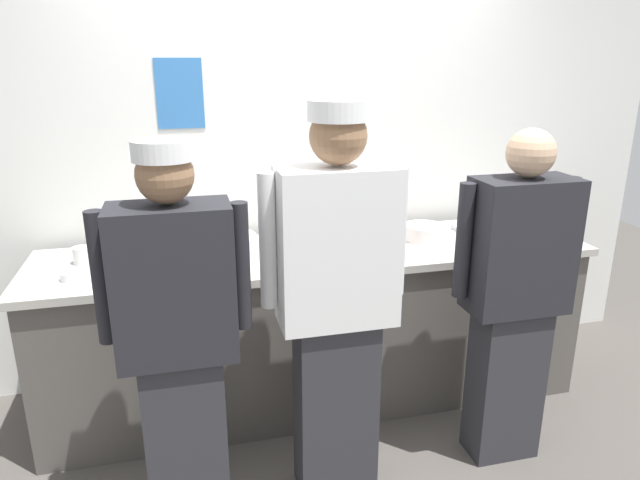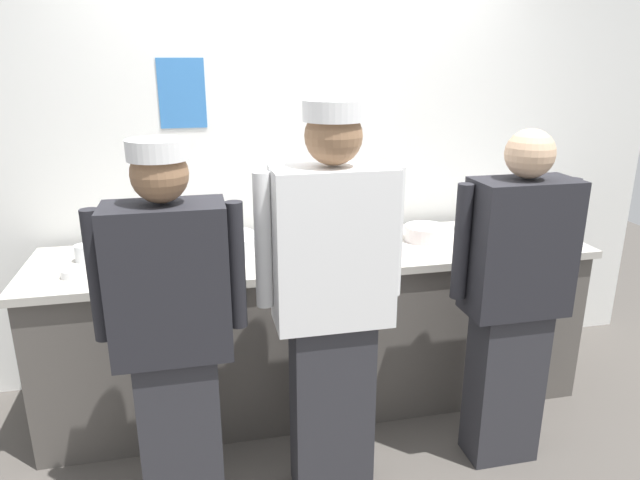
% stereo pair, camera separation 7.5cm
% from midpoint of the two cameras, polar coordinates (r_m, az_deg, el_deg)
% --- Properties ---
extents(ground_plane, '(9.00, 9.00, 0.00)m').
position_cam_midpoint_polar(ground_plane, '(3.16, 0.78, -18.96)').
color(ground_plane, '#514C47').
extents(wall_back, '(4.66, 0.11, 2.69)m').
position_cam_midpoint_polar(wall_back, '(3.43, -2.92, 8.64)').
color(wall_back, white).
rests_on(wall_back, ground).
extents(prep_counter, '(2.97, 0.72, 0.90)m').
position_cam_midpoint_polar(prep_counter, '(3.24, -0.94, -8.55)').
color(prep_counter, '#56514C').
rests_on(prep_counter, ground).
extents(chef_near_left, '(0.59, 0.24, 1.62)m').
position_cam_midpoint_polar(chef_near_left, '(2.32, -14.96, -9.15)').
color(chef_near_left, '#2D2D33').
rests_on(chef_near_left, ground).
extents(chef_center, '(0.62, 0.24, 1.74)m').
position_cam_midpoint_polar(chef_center, '(2.38, 0.76, -5.87)').
color(chef_center, '#2D2D33').
rests_on(chef_center, ground).
extents(chef_far_right, '(0.59, 0.24, 1.61)m').
position_cam_midpoint_polar(chef_far_right, '(2.77, 18.21, -5.19)').
color(chef_far_right, '#2D2D33').
rests_on(chef_far_right, ground).
extents(plate_stack_front, '(0.23, 0.23, 0.08)m').
position_cam_midpoint_polar(plate_stack_front, '(3.28, 9.73, 0.78)').
color(plate_stack_front, white).
rests_on(plate_stack_front, prep_counter).
extents(plate_stack_rear, '(0.23, 0.23, 0.08)m').
position_cam_midpoint_polar(plate_stack_rear, '(2.86, -19.39, -2.55)').
color(plate_stack_rear, white).
rests_on(plate_stack_rear, prep_counter).
extents(mixing_bowl_steel, '(0.35, 0.35, 0.10)m').
position_cam_midpoint_polar(mixing_bowl_steel, '(3.03, -10.39, -0.51)').
color(mixing_bowl_steel, '#B7BABF').
rests_on(mixing_bowl_steel, prep_counter).
extents(sheet_tray, '(0.44, 0.35, 0.02)m').
position_cam_midpoint_polar(sheet_tray, '(3.48, 16.92, 0.74)').
color(sheet_tray, '#B7BABF').
rests_on(sheet_tray, prep_counter).
extents(squeeze_bottle_primary, '(0.06, 0.06, 0.20)m').
position_cam_midpoint_polar(squeeze_bottle_primary, '(3.01, 6.46, 0.43)').
color(squeeze_bottle_primary, red).
rests_on(squeeze_bottle_primary, prep_counter).
extents(ramekin_yellow_sauce, '(0.09, 0.09, 0.04)m').
position_cam_midpoint_polar(ramekin_yellow_sauce, '(2.90, -24.43, -3.27)').
color(ramekin_yellow_sauce, white).
rests_on(ramekin_yellow_sauce, prep_counter).
extents(ramekin_red_sauce, '(0.08, 0.08, 0.04)m').
position_cam_midpoint_polar(ramekin_red_sauce, '(3.15, -1.44, -0.06)').
color(ramekin_red_sauce, white).
rests_on(ramekin_red_sauce, prep_counter).
extents(deli_cup, '(0.09, 0.09, 0.09)m').
position_cam_midpoint_polar(deli_cup, '(3.10, -23.40, -1.42)').
color(deli_cup, white).
rests_on(deli_cup, prep_counter).
extents(chefs_knife, '(0.28, 0.03, 0.02)m').
position_cam_midpoint_polar(chefs_knife, '(3.17, 2.85, -0.24)').
color(chefs_knife, '#B7BABF').
rests_on(chefs_knife, prep_counter).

